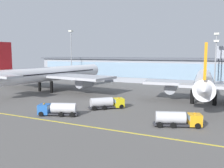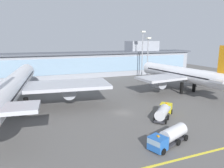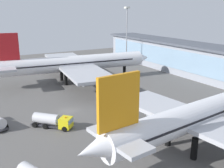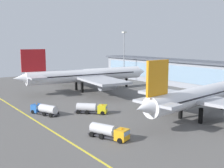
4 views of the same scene
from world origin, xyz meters
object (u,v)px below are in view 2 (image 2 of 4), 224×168
Objects in this scene: apron_light_mast_centre at (142,47)px; service_truck_far at (168,137)px; airliner_near_left at (13,86)px; fuel_tanker_truck at (164,111)px; airliner_near_right at (183,75)px; apron_light_mast_west at (148,51)px.

service_truck_far is at bearing -115.55° from apron_light_mast_centre.
fuel_tanker_truck is (32.36, -17.78, -4.82)m from airliner_near_left.
airliner_near_right is 2.47× the size of apron_light_mast_west.
apron_light_mast_centre reaches higher than airliner_near_right.
apron_light_mast_west is 0.87× the size of apron_light_mast_centre.
apron_light_mast_centre is at bearing -53.47° from airliner_near_left.
airliner_near_left is 7.15× the size of fuel_tanker_truck.
apron_light_mast_west reaches higher than airliner_near_left.
airliner_near_left reaches higher than fuel_tanker_truck.
apron_light_mast_centre is (21.65, 48.74, 12.90)m from fuel_tanker_truck.
apron_light_mast_west is at bearing -85.66° from apron_light_mast_centre.
airliner_near_left is 53.26m from airliner_near_right.
apron_light_mast_centre is at bearing -136.32° from service_truck_far.
apron_light_mast_centre is at bearing -7.62° from airliner_near_right.
service_truck_far is (25.27, -29.15, -4.82)m from airliner_near_left.
apron_light_mast_west is at bearing -8.64° from airliner_near_right.
airliner_near_right is 5.67× the size of fuel_tanker_truck.
airliner_near_right is at bearing -81.97° from airliner_near_left.
airliner_near_right is at bearing -92.50° from apron_light_mast_west.
airliner_near_left is 62.78m from apron_light_mast_centre.
apron_light_mast_west reaches higher than airliner_near_right.
service_truck_far is at bearing 131.23° from airliner_near_right.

